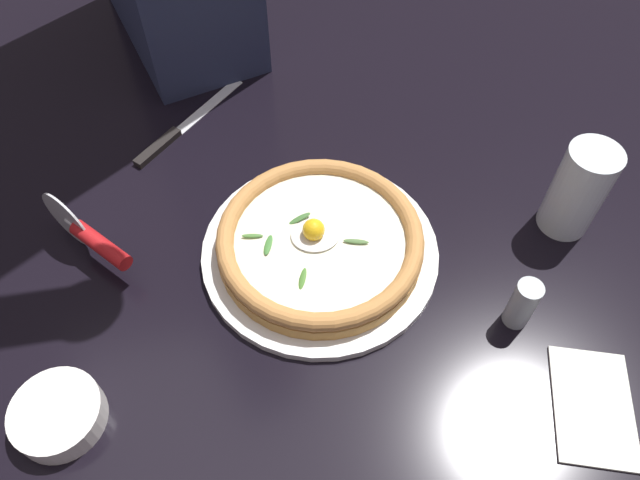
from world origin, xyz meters
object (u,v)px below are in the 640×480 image
pizza (320,241)px  side_bowl (58,415)px  pizza_cutter (89,236)px  pepper_shaker (522,304)px  folded_napkin (593,406)px  drinking_glass (575,195)px  table_knife (175,133)px

pizza → side_bowl: (0.32, 0.19, -0.01)m
pizza_cutter → pepper_shaker: bearing=162.3°
side_bowl → pizza_cutter: bearing=-95.4°
folded_napkin → drinking_glass: bearing=-103.5°
drinking_glass → table_knife: bearing=-24.6°
side_bowl → table_knife: 0.47m
pizza_cutter → pepper_shaker: pizza_cutter is taller
pizza → folded_napkin: (-0.28, 0.26, -0.03)m
pizza → folded_napkin: bearing=138.1°
pizza → folded_napkin: pizza is taller
side_bowl → pepper_shaker: size_ratio=1.34×
side_bowl → drinking_glass: size_ratio=0.73×
side_bowl → drinking_glass: bearing=-163.5°
side_bowl → pepper_shaker: 0.56m
pizza → side_bowl: pizza is taller
table_knife → folded_napkin: bearing=133.2°
pizza_cutter → pepper_shaker: 0.56m
pizza → pepper_shaker: (-0.23, 0.13, 0.01)m
drinking_glass → pizza_cutter: bearing=-2.6°
side_bowl → folded_napkin: side_bowl is taller
pizza → pizza_cutter: 0.30m
side_bowl → folded_napkin: (-0.61, 0.07, -0.01)m
side_bowl → pizza_cutter: 0.23m
pepper_shaker → table_knife: bearing=-42.3°
side_bowl → table_knife: size_ratio=0.53×
table_knife → pepper_shaker: bearing=137.7°
pizza_cutter → table_knife: 0.25m
pizza → side_bowl: bearing=30.6°
pizza → drinking_glass: size_ratio=1.98×
drinking_glass → pepper_shaker: bearing=50.6°
pizza → table_knife: size_ratio=1.43×
pizza → pizza_cutter: size_ratio=2.25×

